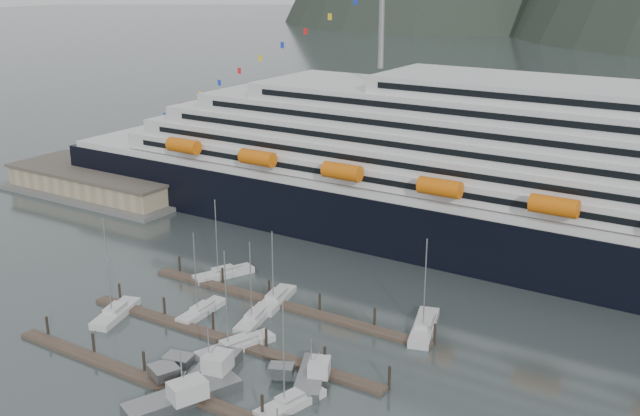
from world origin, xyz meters
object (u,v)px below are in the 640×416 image
Objects in this scene: trawler_b at (209,371)px; trawler_e at (310,376)px; warehouse at (101,183)px; sailboat_b at (202,311)px; sailboat_c at (255,319)px; sailboat_f at (276,300)px; trawler_c at (182,395)px; sailboat_d at (235,347)px; sailboat_g at (424,328)px; sailboat_h at (290,404)px; sailboat_a at (116,314)px; sailboat_e at (224,274)px; cruise_ship at (598,200)px.

trawler_e is at bearing -74.89° from trawler_b.
warehouse is 3.52× the size of sailboat_b.
trawler_e is (15.44, -9.25, 0.41)m from sailboat_c.
trawler_c is (6.46, -27.46, 0.48)m from sailboat_f.
sailboat_d is 25.94m from sailboat_g.
warehouse is 3.91× the size of trawler_b.
sailboat_h is (13.69, -7.21, 0.00)m from sailboat_d.
sailboat_f is at bearing 35.95° from trawler_c.
sailboat_a is 25.79m from trawler_c.
sailboat_h is at bearing -29.61° from warehouse.
sailboat_f is 0.84× the size of sailboat_g.
sailboat_g is (22.48, 3.55, 0.01)m from sailboat_f.
sailboat_e is 1.35× the size of trawler_e.
warehouse is at bearing 43.42° from trawler_b.
warehouse is 3.20× the size of sailboat_g.
sailboat_e is at bearing 73.49° from sailboat_g.
cruise_ship is 63.26m from sailboat_d.
cruise_ship is at bearing -11.43° from sailboat_d.
warehouse is at bearing 50.63° from sailboat_c.
warehouse is 89.54m from trawler_c.
sailboat_e is 39.66m from sailboat_h.
cruise_ship is 14.46× the size of sailboat_d.
sailboat_e is at bearing -144.64° from cruise_ship.
sailboat_a reaches higher than trawler_b.
sailboat_e is at bearing -22.64° from warehouse.
sailboat_b is (9.79, 7.28, -0.04)m from sailboat_a.
sailboat_d reaches higher than sailboat_e.
sailboat_e reaches higher than sailboat_c.
sailboat_e is 0.95× the size of sailboat_g.
sailboat_c is 0.91× the size of trawler_c.
warehouse is 95.82m from sailboat_h.
trawler_c is at bearing -114.37° from cruise_ship.
sailboat_e is at bearing 62.27° from sailboat_f.
sailboat_h is (34.29, -5.70, -0.02)m from sailboat_a.
trawler_b is at bearing 103.94° from sailboat_h.
cruise_ship is at bearing -61.04° from sailboat_a.
sailboat_f is (-36.33, -38.50, -11.62)m from cruise_ship.
cruise_ship is at bearing 7.23° from warehouse.
sailboat_f is (65.69, -25.56, -1.83)m from warehouse.
sailboat_c reaches higher than trawler_c.
sailboat_d is at bearing -173.79° from sailboat_c.
warehouse is 92.11m from trawler_e.
cruise_ship is 61.50m from sailboat_e.
trawler_b is (-12.03, -0.02, 0.50)m from sailboat_h.
sailboat_c is at bearing 61.45° from sailboat_h.
cruise_ship is 54.20m from sailboat_f.
trawler_b is at bearing -117.03° from cruise_ship.
sailboat_a is at bearing 66.31° from trawler_e.
sailboat_a is at bearing 86.54° from trawler_c.
sailboat_d reaches higher than sailboat_h.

